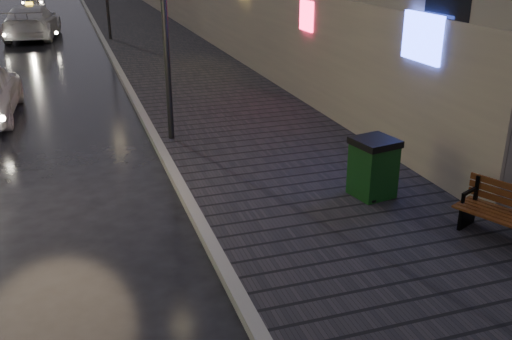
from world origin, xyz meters
The scene contains 6 objects.
ground centered at (0.00, 0.00, 0.00)m, with size 120.00×120.00×0.00m, color black.
sidewalk centered at (3.90, 21.00, 0.07)m, with size 4.60×58.00×0.15m, color black.
curb centered at (1.50, 21.00, 0.07)m, with size 0.20×58.00×0.15m, color slate.
trash_bin centered at (4.72, 1.56, 0.70)m, with size 0.83×0.83×1.08m.
taxi_mid centered at (-1.73, 24.33, 0.82)m, with size 2.28×5.62×1.63m, color silver.
car_far centered at (-2.10, 39.18, 0.64)m, with size 1.51×3.75×1.28m, color #ABA9B2.
Camera 1 is at (-0.31, -6.83, 4.45)m, focal length 40.00 mm.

